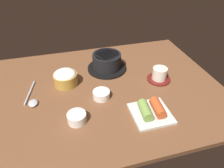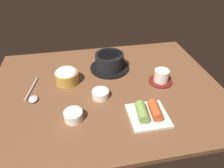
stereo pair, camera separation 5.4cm
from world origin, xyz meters
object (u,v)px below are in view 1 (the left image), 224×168
(rice_bowl, at_px, (65,77))
(side_bowl_near, at_px, (77,117))
(banchan_cup_center, at_px, (101,94))
(kimchi_plate, at_px, (151,111))
(tea_cup_with_saucer, at_px, (159,75))
(spoon, at_px, (32,99))
(stone_pot, at_px, (107,62))

(rice_bowl, bearing_deg, side_bowl_near, -85.81)
(banchan_cup_center, height_order, kimchi_plate, kimchi_plate)
(rice_bowl, xyz_separation_m, tea_cup_with_saucer, (0.41, -0.08, -0.01))
(spoon, bearing_deg, rice_bowl, 28.31)
(tea_cup_with_saucer, bearing_deg, rice_bowl, 169.18)
(kimchi_plate, relative_size, spoon, 0.80)
(side_bowl_near, bearing_deg, kimchi_plate, -8.21)
(side_bowl_near, xyz_separation_m, spoon, (-0.16, 0.16, -0.01))
(rice_bowl, height_order, banchan_cup_center, rice_bowl)
(rice_bowl, height_order, spoon, rice_bowl)
(stone_pot, relative_size, banchan_cup_center, 2.72)
(rice_bowl, bearing_deg, banchan_cup_center, -45.24)
(banchan_cup_center, relative_size, side_bowl_near, 1.02)
(tea_cup_with_saucer, relative_size, banchan_cup_center, 1.51)
(banchan_cup_center, bearing_deg, spoon, 168.76)
(rice_bowl, xyz_separation_m, banchan_cup_center, (0.13, -0.13, -0.02))
(stone_pot, xyz_separation_m, tea_cup_with_saucer, (0.21, -0.15, -0.01))
(kimchi_plate, relative_size, side_bowl_near, 2.06)
(stone_pot, distance_m, banchan_cup_center, 0.22)
(tea_cup_with_saucer, bearing_deg, spoon, 179.85)
(tea_cup_with_saucer, height_order, side_bowl_near, tea_cup_with_saucer)
(stone_pot, relative_size, tea_cup_with_saucer, 1.79)
(tea_cup_with_saucer, bearing_deg, banchan_cup_center, -169.35)
(banchan_cup_center, bearing_deg, side_bowl_near, -137.09)
(rice_bowl, relative_size, banchan_cup_center, 1.48)
(kimchi_plate, height_order, side_bowl_near, kimchi_plate)
(stone_pot, height_order, banchan_cup_center, stone_pot)
(stone_pot, xyz_separation_m, spoon, (-0.35, -0.15, -0.03))
(tea_cup_with_saucer, relative_size, spoon, 0.59)
(tea_cup_with_saucer, xyz_separation_m, side_bowl_near, (-0.40, -0.16, -0.01))
(spoon, bearing_deg, kimchi_plate, -24.83)
(tea_cup_with_saucer, relative_size, side_bowl_near, 1.54)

